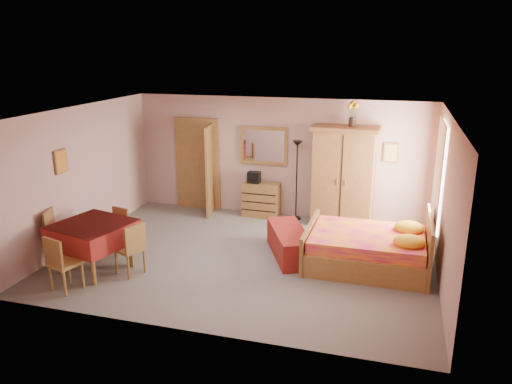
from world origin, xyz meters
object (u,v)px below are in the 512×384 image
(wardrobe, at_px, (343,177))
(bench, at_px, (289,243))
(dining_table, at_px, (94,247))
(wall_mirror, at_px, (264,146))
(chair_east, at_px, (129,248))
(chest_of_drawers, at_px, (261,200))
(chair_west, at_px, (62,237))
(bed, at_px, (367,239))
(floor_lamp, at_px, (297,181))
(chair_north, at_px, (115,231))
(chair_south, at_px, (65,263))
(stereo, at_px, (254,177))
(sunflower_vase, at_px, (353,114))

(wardrobe, distance_m, bench, 2.16)
(dining_table, bearing_deg, wall_mirror, 61.55)
(wall_mirror, distance_m, bench, 2.75)
(dining_table, bearing_deg, chair_east, 3.07)
(chest_of_drawers, xyz_separation_m, chair_west, (-2.64, -3.36, 0.11))
(bed, distance_m, bench, 1.38)
(bench, xyz_separation_m, dining_table, (-3.04, -1.46, 0.17))
(floor_lamp, height_order, chair_north, floor_lamp)
(chair_north, distance_m, chair_west, 0.91)
(floor_lamp, bearing_deg, chair_east, -121.84)
(wall_mirror, xyz_separation_m, chair_west, (-2.64, -3.57, -1.06))
(floor_lamp, distance_m, chair_west, 4.81)
(floor_lamp, bearing_deg, chair_south, -123.48)
(chest_of_drawers, height_order, floor_lamp, floor_lamp)
(stereo, xyz_separation_m, sunflower_vase, (2.06, -0.04, 1.47))
(chest_of_drawers, xyz_separation_m, chair_south, (-1.99, -4.18, 0.07))
(wardrobe, relative_size, chair_north, 2.58)
(wall_mirror, relative_size, chair_north, 1.31)
(wall_mirror, distance_m, chair_south, 4.94)
(floor_lamp, distance_m, chair_north, 3.92)
(wall_mirror, relative_size, chair_west, 1.09)
(floor_lamp, relative_size, chair_south, 1.92)
(bench, height_order, chair_south, chair_south)
(chest_of_drawers, relative_size, floor_lamp, 0.46)
(floor_lamp, bearing_deg, chest_of_drawers, -179.59)
(bench, distance_m, chair_south, 3.78)
(sunflower_vase, relative_size, chair_south, 0.56)
(bed, bearing_deg, chest_of_drawers, 140.94)
(chair_east, bearing_deg, chest_of_drawers, 1.50)
(sunflower_vase, xyz_separation_m, bed, (0.53, -1.94, -1.87))
(chair_north, bearing_deg, wall_mirror, -111.61)
(chair_west, relative_size, chair_east, 1.10)
(sunflower_vase, xyz_separation_m, chair_south, (-3.88, -4.12, -1.90))
(bench, bearing_deg, chair_north, -167.03)
(chest_of_drawers, bearing_deg, stereo, -173.02)
(chair_east, bearing_deg, wardrobe, -20.45)
(floor_lamp, distance_m, chair_south, 5.04)
(chair_south, xyz_separation_m, chair_east, (0.66, 0.78, -0.01))
(chair_south, height_order, chair_east, chair_south)
(wardrobe, relative_size, sunflower_vase, 4.14)
(stereo, distance_m, floor_lamp, 0.94)
(chair_south, relative_size, chair_east, 1.02)
(chest_of_drawers, distance_m, chair_south, 4.63)
(sunflower_vase, bearing_deg, chair_north, -146.23)
(dining_table, distance_m, chair_east, 0.64)
(wall_mirror, relative_size, bed, 0.51)
(dining_table, bearing_deg, chair_north, 94.20)
(sunflower_vase, distance_m, chair_west, 5.91)
(stereo, height_order, chair_south, stereo)
(chair_west, bearing_deg, wall_mirror, 124.96)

